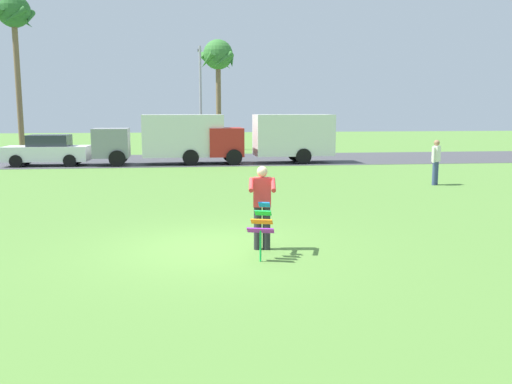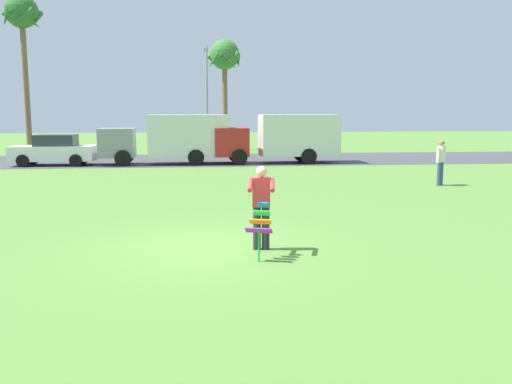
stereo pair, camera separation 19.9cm
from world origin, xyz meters
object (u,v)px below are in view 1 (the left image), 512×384
Objects in this scene: kite_held at (262,223)px; streetlight_pole at (200,93)px; person_kite_flyer at (262,204)px; palm_tree_left_near at (14,19)px; parked_car_white at (48,151)px; palm_tree_right_near at (218,59)px; parked_truck_grey_van at (167,138)px; parked_truck_red_cab at (278,137)px; person_walker_near at (436,161)px.

kite_held is 0.15× the size of streetlight_pole.
person_kite_flyer is 30.48m from palm_tree_left_near.
streetlight_pole is (8.09, 7.52, 3.22)m from parked_car_white.
palm_tree_right_near is (13.15, 1.75, -2.19)m from palm_tree_left_near.
streetlight_pole is (1.98, 7.52, 2.59)m from parked_truck_grey_van.
parked_truck_red_cab is 19.32m from palm_tree_left_near.
person_kite_flyer is at bearing 81.66° from kite_held.
parked_car_white is (-8.67, 18.26, -0.18)m from person_kite_flyer.
parked_truck_red_cab is 8.89m from streetlight_pole.
parked_truck_grey_van is at bearing 97.96° from person_kite_flyer.
person_kite_flyer is at bearing -64.60° from parked_car_white.
person_walker_near is (4.55, -9.40, -0.48)m from parked_truck_red_cab.
palm_tree_left_near is 1.31× the size of palm_tree_right_near.
parked_car_white is at bearing 115.40° from person_kite_flyer.
person_kite_flyer is 0.25× the size of streetlight_pole.
streetlight_pole is at bearing 75.27° from parked_truck_grey_van.
parked_truck_red_cab reaches higher than kite_held.
person_kite_flyer is 0.17× the size of palm_tree_left_near.
streetlight_pole reaches higher than parked_truck_red_cab.
kite_held is 19.32m from parked_truck_red_cab.
palm_tree_left_near is (-3.71, 8.51, 7.86)m from parked_car_white.
palm_tree_right_near reaches higher than parked_car_white.
person_walker_near is (8.06, 9.58, 0.22)m from kite_held.
parked_car_white is at bearing 114.27° from kite_held.
parked_car_white is 12.16m from palm_tree_left_near.
person_kite_flyer is at bearing -88.73° from streetlight_pole.
parked_car_white is 19.09m from person_walker_near.
parked_truck_grey_van reaches higher than kite_held.
kite_held is at bearing -65.95° from palm_tree_left_near.
parked_truck_grey_van reaches higher than person_kite_flyer.
kite_held is 12.52m from person_walker_near.
palm_tree_right_near is at bearing 47.40° from parked_car_white.
parked_truck_red_cab is at bearing 79.46° from person_kite_flyer.
person_kite_flyer is 29.06m from palm_tree_right_near.
palm_tree_left_near is at bearing 113.54° from parked_car_white.
streetlight_pole is (-1.35, -2.75, -2.44)m from palm_tree_right_near.
streetlight_pole reaches higher than parked_truck_grey_van.
person_kite_flyer is at bearing -131.92° from person_walker_near.
palm_tree_right_near is at bearing 63.84° from streetlight_pole.
palm_tree_left_near is at bearing -172.40° from palm_tree_right_near.
person_walker_near is at bearing -41.39° from palm_tree_left_near.
palm_tree_left_near is at bearing 151.64° from parked_truck_red_cab.
palm_tree_left_near is 12.72m from streetlight_pole.
palm_tree_right_near reaches higher than parked_truck_red_cab.
kite_held is 19.15m from parked_truck_grey_van.
parked_car_white is at bearing 180.00° from parked_truck_grey_van.
palm_tree_left_near is at bearing 139.08° from parked_truck_grey_van.
person_kite_flyer reaches higher than kite_held.
parked_truck_red_cab is 0.96× the size of streetlight_pole.
person_walker_near is (7.95, 8.85, -0.02)m from person_kite_flyer.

